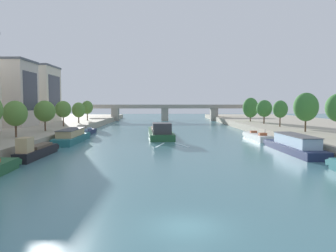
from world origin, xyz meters
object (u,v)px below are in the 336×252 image
at_px(moored_boat_left_gap_after, 36,151).
at_px(moored_boat_right_gap_after, 294,145).
at_px(tree_right_past_mid, 306,107).
at_px(tree_right_far, 280,109).
at_px(tree_left_by_lamp, 87,107).
at_px(moored_boat_left_upstream, 72,136).
at_px(tree_left_far, 15,113).
at_px(tree_left_past_mid, 63,109).
at_px(tree_left_third, 79,110).
at_px(barge_midriver, 160,132).
at_px(bridge_far, 165,110).
at_px(tree_right_distant, 264,109).
at_px(moored_boat_right_midway, 257,136).
at_px(tree_left_nearest, 45,111).
at_px(moored_boat_left_downstream, 88,132).
at_px(tree_right_end_of_row, 251,108).

height_order(moored_boat_left_gap_after, moored_boat_right_gap_after, moored_boat_left_gap_after).
relative_size(tree_right_past_mid, tree_right_far, 1.22).
bearing_deg(moored_boat_right_gap_after, tree_left_by_lamp, 126.91).
height_order(moored_boat_left_upstream, tree_left_far, tree_left_far).
xyz_separation_m(tree_left_past_mid, tree_left_by_lamp, (-0.27, 25.92, 0.10)).
relative_size(tree_left_third, tree_left_by_lamp, 0.91).
xyz_separation_m(barge_midriver, moored_boat_left_gap_after, (-16.06, -26.60, -0.08)).
bearing_deg(tree_right_past_mid, tree_left_third, 150.53).
height_order(moored_boat_left_gap_after, moored_boat_left_upstream, moored_boat_left_gap_after).
distance_m(tree_left_by_lamp, bridge_far, 38.17).
distance_m(moored_boat_left_gap_after, moored_boat_right_gap_after, 35.50).
height_order(tree_left_past_mid, tree_right_distant, tree_right_distant).
xyz_separation_m(moored_boat_right_midway, tree_right_past_mid, (8.49, -2.22, 5.76)).
bearing_deg(moored_boat_left_gap_after, tree_right_far, 36.00).
bearing_deg(tree_left_past_mid, tree_right_distant, 10.60).
xyz_separation_m(tree_left_third, tree_right_far, (49.40, -14.63, 0.46)).
bearing_deg(moored_boat_right_gap_after, tree_right_distant, 78.47).
height_order(tree_left_nearest, tree_left_past_mid, tree_left_past_mid).
height_order(moored_boat_left_downstream, tree_right_far, tree_right_far).
height_order(moored_boat_left_downstream, moored_boat_right_midway, moored_boat_right_midway).
relative_size(tree_left_nearest, bridge_far, 0.09).
bearing_deg(tree_left_past_mid, moored_boat_right_midway, -17.60).
relative_size(moored_boat_left_downstream, tree_left_by_lamp, 1.82).
height_order(barge_midriver, tree_left_past_mid, tree_left_past_mid).
bearing_deg(moored_boat_left_downstream, tree_left_past_mid, 166.87).
height_order(barge_midriver, bridge_far, bridge_far).
distance_m(moored_boat_left_downstream, tree_left_nearest, 13.34).
height_order(tree_left_third, tree_right_far, tree_right_far).
height_order(moored_boat_left_upstream, tree_right_end_of_row, tree_right_end_of_row).
relative_size(tree_left_third, tree_right_distant, 0.90).
height_order(tree_right_past_mid, bridge_far, tree_right_past_mid).
bearing_deg(tree_left_far, moored_boat_right_midway, 15.17).
distance_m(barge_midriver, tree_right_past_mid, 29.08).
height_order(moored_boat_right_midway, tree_left_third, tree_left_third).
distance_m(tree_left_far, tree_left_third, 36.95).
xyz_separation_m(moored_boat_left_gap_after, moored_boat_left_upstream, (0.08, 16.92, 0.13)).
xyz_separation_m(moored_boat_left_upstream, tree_right_distant, (43.24, 25.95, 4.63)).
bearing_deg(tree_left_nearest, moored_boat_right_gap_after, -22.98).
bearing_deg(moored_boat_right_midway, bridge_far, 104.13).
distance_m(moored_boat_left_upstream, moored_boat_left_downstream, 15.29).
relative_size(tree_left_nearest, tree_left_past_mid, 0.99).
relative_size(moored_boat_left_gap_after, moored_boat_right_midway, 0.95).
xyz_separation_m(tree_left_far, tree_left_by_lamp, (-0.05, 50.27, 0.31)).
relative_size(moored_boat_right_midway, tree_left_by_lamp, 2.00).
distance_m(barge_midriver, moored_boat_left_gap_after, 31.07).
xyz_separation_m(tree_left_by_lamp, tree_right_far, (50.06, -27.95, -0.07)).
relative_size(moored_boat_right_midway, tree_right_end_of_row, 1.76).
bearing_deg(tree_left_by_lamp, bridge_far, 50.34).
xyz_separation_m(tree_left_by_lamp, tree_right_distant, (49.97, -16.62, -0.10)).
bearing_deg(moored_boat_left_downstream, tree_left_third, 111.52).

